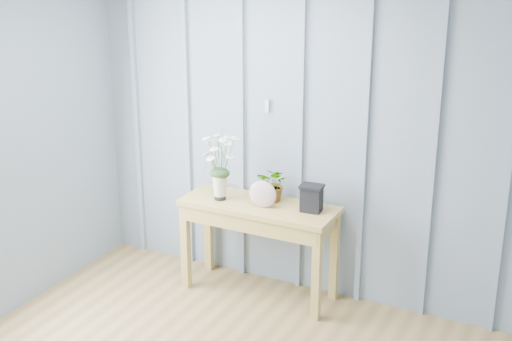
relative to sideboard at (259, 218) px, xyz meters
The scene contains 6 objects.
room_shell 1.79m from the sideboard, 66.15° to the right, with size 4.00×4.50×2.50m.
sideboard is the anchor object (origin of this frame).
daisy_vase 0.56m from the sideboard, behind, with size 0.39×0.30×0.55m.
spider_plant 0.28m from the sideboard, 52.20° to the left, with size 0.25×0.21×0.27m, color #1C3817.
felt_disc_vessel 0.24m from the sideboard, 43.67° to the right, with size 0.21×0.06×0.21m, color #965B75.
carved_box 0.47m from the sideboard, ahead, with size 0.18×0.14×0.20m.
Camera 1 is at (1.76, -2.50, 2.73)m, focal length 50.00 mm.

